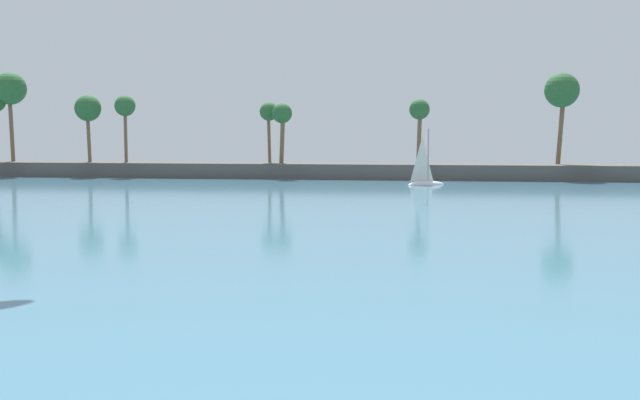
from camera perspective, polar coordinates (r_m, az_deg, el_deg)
sea at (r=71.80m, az=4.38°, el=0.71°), size 220.00×115.35×0.06m
palm_headland at (r=89.36m, az=5.74°, el=3.60°), size 107.90×6.31×13.38m
sailboat_near_shore at (r=79.27m, az=7.83°, el=1.52°), size 4.30×3.32×6.18m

